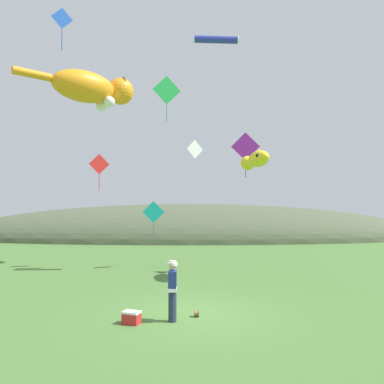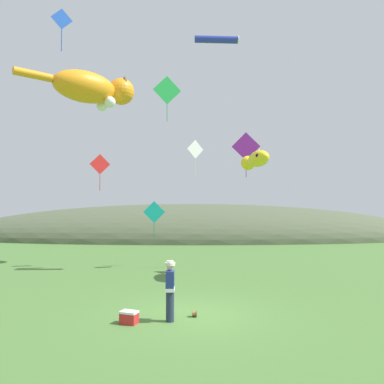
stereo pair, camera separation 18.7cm
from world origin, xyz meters
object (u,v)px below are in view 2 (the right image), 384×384
object	(u,v)px
festival_attendant	(171,289)
kite_diamond_red	(101,165)
kite_spool	(195,313)
kite_diamond_violet	(247,147)
kite_giant_cat	(94,89)
kite_tube_streamer	(218,40)
kite_diamond_green	(168,90)
kite_fish_windsock	(257,159)
picnic_cooler	(130,317)
kite_diamond_white	(196,150)
kite_diamond_blue	(62,20)
kite_diamond_teal	(155,212)

from	to	relation	value
festival_attendant	kite_diamond_red	distance (m)	11.53
kite_spool	kite_diamond_violet	bearing A→B (deg)	71.58
kite_giant_cat	kite_tube_streamer	distance (m)	7.25
kite_tube_streamer	kite_diamond_green	distance (m)	3.65
kite_tube_streamer	kite_giant_cat	bearing A→B (deg)	167.57
kite_giant_cat	kite_fish_windsock	size ratio (longest dim) A/B	1.92
picnic_cooler	kite_diamond_red	world-z (taller)	kite_diamond_red
kite_spool	kite_diamond_red	xyz separation A→B (m)	(-5.17, 9.07, 5.56)
picnic_cooler	kite_diamond_violet	xyz separation A→B (m)	(4.74, 9.22, 6.40)
festival_attendant	kite_diamond_violet	world-z (taller)	kite_diamond_violet
kite_diamond_green	picnic_cooler	bearing A→B (deg)	-93.27
kite_fish_windsock	kite_diamond_white	size ratio (longest dim) A/B	1.46
picnic_cooler	kite_fish_windsock	world-z (taller)	kite_fish_windsock
kite_fish_windsock	kite_diamond_blue	distance (m)	10.22
kite_giant_cat	kite_diamond_white	distance (m)	6.62
kite_tube_streamer	kite_diamond_teal	world-z (taller)	kite_tube_streamer
picnic_cooler	kite_tube_streamer	xyz separation A→B (m)	(3.12, 8.08, 11.77)
kite_giant_cat	kite_diamond_green	size ratio (longest dim) A/B	2.24
kite_giant_cat	kite_diamond_red	distance (m)	4.21
festival_attendant	kite_diamond_teal	world-z (taller)	kite_diamond_teal
kite_diamond_red	kite_fish_windsock	bearing A→B (deg)	-20.98
kite_spool	kite_diamond_green	bearing A→B (deg)	99.85
kite_spool	kite_diamond_green	xyz separation A→B (m)	(-1.39, 8.00, 9.38)
kite_spool	kite_diamond_violet	size ratio (longest dim) A/B	0.08
kite_diamond_green	kite_diamond_violet	size ratio (longest dim) A/B	0.99
kite_diamond_blue	kite_diamond_green	size ratio (longest dim) A/B	0.72
festival_attendant	kite_diamond_teal	xyz separation A→B (m)	(-1.48, 9.92, 2.06)
kite_tube_streamer	kite_diamond_teal	xyz separation A→B (m)	(-3.43, 2.04, -8.94)
festival_attendant	picnic_cooler	bearing A→B (deg)	-170.67
kite_giant_cat	kite_diamond_white	size ratio (longest dim) A/B	2.82
kite_diamond_blue	kite_diamond_violet	bearing A→B (deg)	32.72
kite_diamond_blue	kite_spool	bearing A→B (deg)	-31.71
kite_spool	kite_diamond_white	size ratio (longest dim) A/B	0.11
kite_diamond_green	kite_diamond_red	size ratio (longest dim) A/B	1.19
kite_fish_windsock	kite_diamond_teal	bearing A→B (deg)	145.85
kite_fish_windsock	kite_diamond_red	bearing A→B (deg)	159.02
kite_diamond_teal	kite_diamond_white	world-z (taller)	kite_diamond_white
kite_diamond_red	kite_diamond_violet	xyz separation A→B (m)	(8.02, -0.51, 0.91)
kite_diamond_violet	kite_giant_cat	bearing A→B (deg)	177.62
kite_giant_cat	kite_diamond_teal	xyz separation A→B (m)	(3.34, 0.54, -6.84)
festival_attendant	kite_diamond_green	xyz separation A→B (m)	(-0.67, 8.46, 8.53)
festival_attendant	kite_tube_streamer	distance (m)	13.67
kite_diamond_teal	kite_diamond_white	bearing A→B (deg)	-20.61
kite_spool	festival_attendant	bearing A→B (deg)	-146.96
kite_fish_windsock	kite_diamond_red	xyz separation A→B (m)	(-8.12, 3.12, 0.10)
kite_diamond_violet	kite_diamond_blue	bearing A→B (deg)	-147.28
festival_attendant	kite_fish_windsock	distance (m)	8.72
kite_fish_windsock	kite_diamond_green	bearing A→B (deg)	154.83
kite_tube_streamer	kite_diamond_white	size ratio (longest dim) A/B	1.18
kite_diamond_red	kite_diamond_green	bearing A→B (deg)	-15.85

